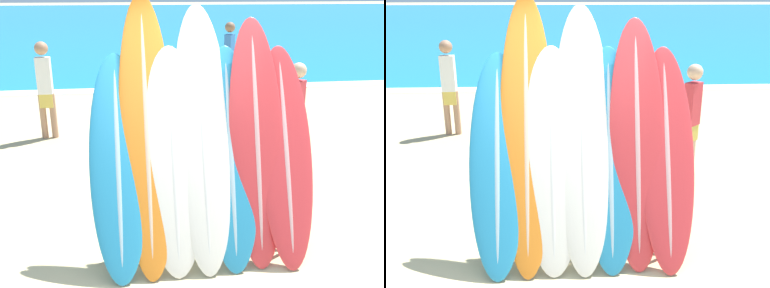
# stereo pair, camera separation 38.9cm
# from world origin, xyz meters

# --- Properties ---
(ocean_water) EXTENTS (120.00, 60.00, 0.01)m
(ocean_water) POSITION_xyz_m (0.00, 37.72, 0.00)
(ocean_water) COLOR teal
(ocean_water) RESTS_ON ground_plane
(surfboard_rack) EXTENTS (1.90, 0.04, 0.86)m
(surfboard_rack) POSITION_xyz_m (0.25, 0.79, 0.47)
(surfboard_rack) COLOR #47474C
(surfboard_rack) RESTS_ON ground_plane
(surfboard_slot_0) EXTENTS (0.52, 0.95, 1.94)m
(surfboard_slot_0) POSITION_xyz_m (-0.53, 0.82, 0.97)
(surfboard_slot_0) COLOR teal
(surfboard_slot_0) RESTS_ON ground_plane
(surfboard_slot_1) EXTENTS (0.50, 1.13, 2.46)m
(surfboard_slot_1) POSITION_xyz_m (-0.26, 0.93, 1.23)
(surfboard_slot_1) COLOR orange
(surfboard_slot_1) RESTS_ON ground_plane
(surfboard_slot_2) EXTENTS (0.57, 0.89, 2.00)m
(surfboard_slot_2) POSITION_xyz_m (-0.02, 0.82, 1.00)
(surfboard_slot_2) COLOR silver
(surfboard_slot_2) RESTS_ON ground_plane
(surfboard_slot_3) EXTENTS (0.54, 1.07, 2.37)m
(surfboard_slot_3) POSITION_xyz_m (0.26, 0.90, 1.18)
(surfboard_slot_3) COLOR silver
(surfboard_slot_3) RESTS_ON ground_plane
(surfboard_slot_4) EXTENTS (0.53, 0.87, 1.99)m
(surfboard_slot_4) POSITION_xyz_m (0.51, 0.83, 0.99)
(surfboard_slot_4) COLOR teal
(surfboard_slot_4) RESTS_ON ground_plane
(surfboard_slot_5) EXTENTS (0.52, 0.87, 2.24)m
(surfboard_slot_5) POSITION_xyz_m (0.76, 0.86, 1.12)
(surfboard_slot_5) COLOR red
(surfboard_slot_5) RESTS_ON ground_plane
(surfboard_slot_6) EXTENTS (0.51, 0.93, 1.98)m
(surfboard_slot_6) POSITION_xyz_m (1.04, 0.82, 0.99)
(surfboard_slot_6) COLOR red
(surfboard_slot_6) RESTS_ON ground_plane
(person_near_water) EXTENTS (0.28, 0.30, 1.75)m
(person_near_water) POSITION_xyz_m (1.91, 7.37, 0.96)
(person_near_water) COLOR #846047
(person_near_water) RESTS_ON ground_plane
(person_mid_beach) EXTENTS (0.28, 0.22, 1.66)m
(person_mid_beach) POSITION_xyz_m (-1.83, 4.77, 0.91)
(person_mid_beach) COLOR #A87A5B
(person_mid_beach) RESTS_ON ground_plane
(person_far_left) EXTENTS (0.26, 0.26, 1.56)m
(person_far_left) POSITION_xyz_m (1.83, 2.70, 0.85)
(person_far_left) COLOR beige
(person_far_left) RESTS_ON ground_plane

